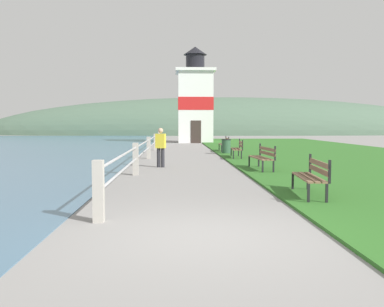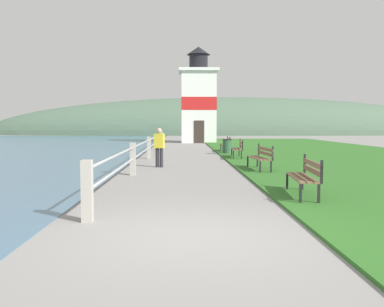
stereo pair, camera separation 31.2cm
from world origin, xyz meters
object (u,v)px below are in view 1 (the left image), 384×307
(park_bench_near, at_px, (312,174))
(person_strolling, at_px, (161,146))
(park_bench_by_lighthouse, at_px, (225,143))
(lighthouse, at_px, (195,101))
(trash_bin, at_px, (226,147))
(park_bench_far, at_px, (238,148))
(park_bench_midway, at_px, (263,156))

(park_bench_near, relative_size, person_strolling, 1.23)
(park_bench_by_lighthouse, bearing_deg, lighthouse, -84.02)
(lighthouse, relative_size, person_strolling, 5.69)
(park_bench_near, xyz_separation_m, lighthouse, (-1.31, 29.69, 3.21))
(park_bench_near, height_order, trash_bin, park_bench_near)
(lighthouse, xyz_separation_m, trash_bin, (1.03, -15.49, -3.32))
(person_strolling, height_order, trash_bin, person_strolling)
(person_strolling, bearing_deg, park_bench_far, -25.66)
(park_bench_near, xyz_separation_m, person_strolling, (-3.68, 7.05, 0.29))
(park_bench_far, height_order, lighthouse, lighthouse)
(park_bench_by_lighthouse, relative_size, person_strolling, 1.11)
(park_bench_near, relative_size, lighthouse, 0.22)
(person_strolling, bearing_deg, park_bench_by_lighthouse, -5.29)
(lighthouse, bearing_deg, person_strolling, -95.98)
(park_bench_near, height_order, park_bench_far, same)
(park_bench_midway, bearing_deg, park_bench_far, -92.48)
(park_bench_near, bearing_deg, park_bench_midway, -84.99)
(person_strolling, xyz_separation_m, trash_bin, (3.40, 7.14, -0.40))
(park_bench_midway, relative_size, trash_bin, 2.40)
(lighthouse, bearing_deg, park_bench_near, -87.48)
(park_bench_by_lighthouse, distance_m, lighthouse, 14.02)
(park_bench_near, relative_size, park_bench_by_lighthouse, 1.11)
(park_bench_near, distance_m, park_bench_midway, 5.60)
(park_bench_midway, relative_size, park_bench_far, 1.05)
(park_bench_near, relative_size, trash_bin, 2.24)
(park_bench_far, bearing_deg, person_strolling, 52.45)
(trash_bin, bearing_deg, lighthouse, 93.79)
(park_bench_by_lighthouse, bearing_deg, park_bench_midway, 91.96)
(park_bench_midway, xyz_separation_m, trash_bin, (-0.31, 8.60, -0.12))
(park_bench_near, bearing_deg, lighthouse, -82.19)
(lighthouse, relative_size, trash_bin, 10.33)
(park_bench_midway, xyz_separation_m, person_strolling, (-3.71, 1.46, 0.29))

